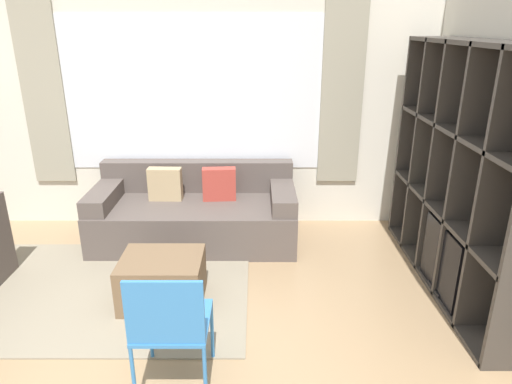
# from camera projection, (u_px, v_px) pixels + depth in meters

# --- Properties ---
(wall_back) EXTENTS (6.28, 0.11, 2.70)m
(wall_back) POSITION_uv_depth(u_px,v_px,m) (195.00, 103.00, 4.86)
(wall_back) COLOR silver
(wall_back) RESTS_ON ground_plane
(wall_right) EXTENTS (0.07, 4.17, 2.70)m
(wall_right) POSITION_uv_depth(u_px,v_px,m) (511.00, 137.00, 3.44)
(wall_right) COLOR silver
(wall_right) RESTS_ON ground_plane
(area_rug) EXTENTS (2.77, 1.71, 0.01)m
(area_rug) POSITION_uv_depth(u_px,v_px,m) (88.00, 290.00, 3.91)
(area_rug) COLOR gray
(area_rug) RESTS_ON ground_plane
(shelving_unit) EXTENTS (0.39, 2.23, 2.04)m
(shelving_unit) POSITION_uv_depth(u_px,v_px,m) (468.00, 177.00, 3.70)
(shelving_unit) COLOR #232328
(shelving_unit) RESTS_ON ground_plane
(couch_main) EXTENTS (2.05, 0.92, 0.77)m
(couch_main) POSITION_uv_depth(u_px,v_px,m) (197.00, 213.00, 4.76)
(couch_main) COLOR #564C47
(couch_main) RESTS_ON ground_plane
(ottoman) EXTENTS (0.65, 0.53, 0.40)m
(ottoman) POSITION_uv_depth(u_px,v_px,m) (164.00, 280.00, 3.70)
(ottoman) COLOR brown
(ottoman) RESTS_ON ground_plane
(folding_chair) EXTENTS (0.44, 0.46, 0.86)m
(folding_chair) POSITION_uv_depth(u_px,v_px,m) (171.00, 322.00, 2.66)
(folding_chair) COLOR #3375B7
(folding_chair) RESTS_ON ground_plane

